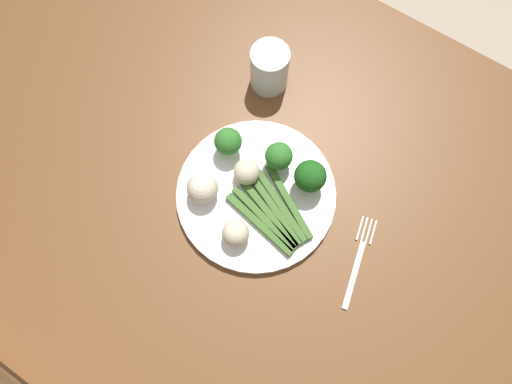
{
  "coord_description": "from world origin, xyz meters",
  "views": [
    {
      "loc": [
        0.17,
        -0.23,
        1.55
      ],
      "look_at": [
        0.03,
        -0.02,
        0.77
      ],
      "focal_mm": 32.92,
      "sensor_mm": 36.0,
      "label": 1
    }
  ],
  "objects_px": {
    "cauliflower_near_center": "(236,233)",
    "cauliflower_left": "(202,188)",
    "plate": "(256,194)",
    "asparagus_bundle": "(272,213)",
    "broccoli_front_left": "(279,156)",
    "fork": "(358,261)",
    "water_glass": "(269,68)",
    "broccoli_back_right": "(310,176)",
    "dining_table": "(248,195)",
    "broccoli_front": "(228,142)",
    "cauliflower_back": "(243,172)"
  },
  "relations": [
    {
      "from": "broccoli_front_left",
      "to": "fork",
      "type": "xyz_separation_m",
      "value": [
        0.21,
        -0.07,
        -0.05
      ]
    },
    {
      "from": "broccoli_front_left",
      "to": "broccoli_front",
      "type": "relative_size",
      "value": 1.0
    },
    {
      "from": "cauliflower_near_center",
      "to": "dining_table",
      "type": "bearing_deg",
      "value": 114.46
    },
    {
      "from": "plate",
      "to": "fork",
      "type": "xyz_separation_m",
      "value": [
        0.21,
        -0.0,
        -0.01
      ]
    },
    {
      "from": "cauliflower_left",
      "to": "asparagus_bundle",
      "type": "bearing_deg",
      "value": 16.3
    },
    {
      "from": "asparagus_bundle",
      "to": "fork",
      "type": "xyz_separation_m",
      "value": [
        0.17,
        0.01,
        -0.02
      ]
    },
    {
      "from": "cauliflower_near_center",
      "to": "fork",
      "type": "relative_size",
      "value": 0.28
    },
    {
      "from": "plate",
      "to": "cauliflower_left",
      "type": "relative_size",
      "value": 5.23
    },
    {
      "from": "water_glass",
      "to": "cauliflower_left",
      "type": "bearing_deg",
      "value": -82.87
    },
    {
      "from": "water_glass",
      "to": "plate",
      "type": "bearing_deg",
      "value": -62.45
    },
    {
      "from": "asparagus_bundle",
      "to": "broccoli_front",
      "type": "relative_size",
      "value": 2.72
    },
    {
      "from": "broccoli_back_right",
      "to": "cauliflower_near_center",
      "type": "distance_m",
      "value": 0.16
    },
    {
      "from": "plate",
      "to": "broccoli_front",
      "type": "distance_m",
      "value": 0.11
    },
    {
      "from": "asparagus_bundle",
      "to": "broccoli_front_left",
      "type": "distance_m",
      "value": 0.1
    },
    {
      "from": "plate",
      "to": "fork",
      "type": "height_order",
      "value": "plate"
    },
    {
      "from": "cauliflower_back",
      "to": "cauliflower_near_center",
      "type": "xyz_separation_m",
      "value": [
        0.05,
        -0.1,
        -0.0
      ]
    },
    {
      "from": "plate",
      "to": "cauliflower_back",
      "type": "bearing_deg",
      "value": 159.34
    },
    {
      "from": "fork",
      "to": "water_glass",
      "type": "height_order",
      "value": "water_glass"
    },
    {
      "from": "cauliflower_near_center",
      "to": "broccoli_front",
      "type": "bearing_deg",
      "value": 128.9
    },
    {
      "from": "broccoli_front",
      "to": "cauliflower_back",
      "type": "height_order",
      "value": "broccoli_front"
    },
    {
      "from": "broccoli_front",
      "to": "cauliflower_back",
      "type": "xyz_separation_m",
      "value": [
        0.05,
        -0.03,
        -0.01
      ]
    },
    {
      "from": "fork",
      "to": "water_glass",
      "type": "bearing_deg",
      "value": 42.14
    },
    {
      "from": "plate",
      "to": "cauliflower_back",
      "type": "distance_m",
      "value": 0.05
    },
    {
      "from": "broccoli_back_right",
      "to": "cauliflower_near_center",
      "type": "height_order",
      "value": "broccoli_back_right"
    },
    {
      "from": "cauliflower_back",
      "to": "cauliflower_near_center",
      "type": "bearing_deg",
      "value": -62.58
    },
    {
      "from": "dining_table",
      "to": "broccoli_back_right",
      "type": "height_order",
      "value": "broccoli_back_right"
    },
    {
      "from": "broccoli_front_left",
      "to": "dining_table",
      "type": "bearing_deg",
      "value": -122.74
    },
    {
      "from": "dining_table",
      "to": "plate",
      "type": "distance_m",
      "value": 0.11
    },
    {
      "from": "broccoli_front_left",
      "to": "broccoli_front",
      "type": "xyz_separation_m",
      "value": [
        -0.09,
        -0.03,
        -0.0
      ]
    },
    {
      "from": "cauliflower_near_center",
      "to": "cauliflower_left",
      "type": "bearing_deg",
      "value": 160.05
    },
    {
      "from": "dining_table",
      "to": "cauliflower_left",
      "type": "bearing_deg",
      "value": -123.76
    },
    {
      "from": "cauliflower_back",
      "to": "cauliflower_near_center",
      "type": "relative_size",
      "value": 1.0
    },
    {
      "from": "plate",
      "to": "asparagus_bundle",
      "type": "bearing_deg",
      "value": -19.34
    },
    {
      "from": "broccoli_back_right",
      "to": "fork",
      "type": "xyz_separation_m",
      "value": [
        0.14,
        -0.07,
        -0.05
      ]
    },
    {
      "from": "dining_table",
      "to": "cauliflower_left",
      "type": "xyz_separation_m",
      "value": [
        -0.05,
        -0.07,
        0.14
      ]
    },
    {
      "from": "dining_table",
      "to": "asparagus_bundle",
      "type": "xyz_separation_m",
      "value": [
        0.08,
        -0.03,
        0.12
      ]
    },
    {
      "from": "broccoli_front_left",
      "to": "broccoli_front",
      "type": "bearing_deg",
      "value": -163.65
    },
    {
      "from": "broccoli_front_left",
      "to": "fork",
      "type": "relative_size",
      "value": 0.37
    },
    {
      "from": "broccoli_back_right",
      "to": "asparagus_bundle",
      "type": "bearing_deg",
      "value": -105.81
    },
    {
      "from": "asparagus_bundle",
      "to": "broccoli_front_left",
      "type": "height_order",
      "value": "broccoli_front_left"
    },
    {
      "from": "asparagus_bundle",
      "to": "fork",
      "type": "height_order",
      "value": "asparagus_bundle"
    },
    {
      "from": "dining_table",
      "to": "fork",
      "type": "xyz_separation_m",
      "value": [
        0.24,
        -0.02,
        0.1
      ]
    },
    {
      "from": "dining_table",
      "to": "broccoli_front",
      "type": "distance_m",
      "value": 0.16
    },
    {
      "from": "dining_table",
      "to": "cauliflower_back",
      "type": "relative_size",
      "value": 29.75
    },
    {
      "from": "plate",
      "to": "broccoli_front_left",
      "type": "xyz_separation_m",
      "value": [
        0.0,
        0.07,
        0.04
      ]
    },
    {
      "from": "dining_table",
      "to": "fork",
      "type": "height_order",
      "value": "fork"
    },
    {
      "from": "cauliflower_back",
      "to": "cauliflower_near_center",
      "type": "distance_m",
      "value": 0.11
    },
    {
      "from": "plate",
      "to": "asparagus_bundle",
      "type": "relative_size",
      "value": 1.73
    },
    {
      "from": "broccoli_back_right",
      "to": "broccoli_front",
      "type": "distance_m",
      "value": 0.16
    },
    {
      "from": "broccoli_back_right",
      "to": "fork",
      "type": "bearing_deg",
      "value": -24.85
    }
  ]
}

